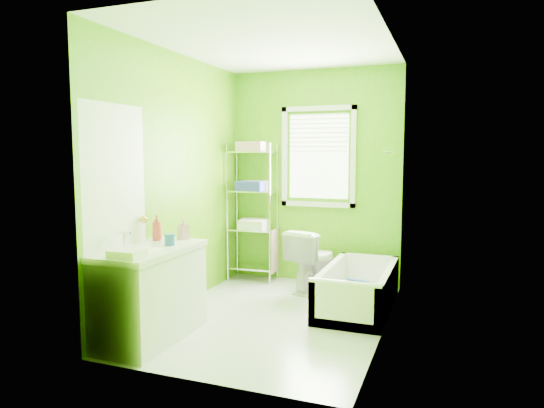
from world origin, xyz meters
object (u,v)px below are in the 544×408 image
(wire_shelf_unit, at_px, (254,196))
(vanity, at_px, (151,291))
(toilet, at_px, (313,260))
(bathtub, at_px, (358,295))

(wire_shelf_unit, bearing_deg, vanity, -91.76)
(toilet, bearing_deg, vanity, 78.76)
(bathtub, distance_m, toilet, 0.82)
(vanity, bearing_deg, bathtub, 43.47)
(bathtub, xyz_separation_m, vanity, (-1.51, -1.43, 0.28))
(bathtub, xyz_separation_m, wire_shelf_unit, (-1.45, 0.72, 0.92))
(vanity, bearing_deg, wire_shelf_unit, 88.24)
(vanity, relative_size, wire_shelf_unit, 0.61)
(vanity, height_order, wire_shelf_unit, wire_shelf_unit)
(bathtub, height_order, wire_shelf_unit, wire_shelf_unit)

